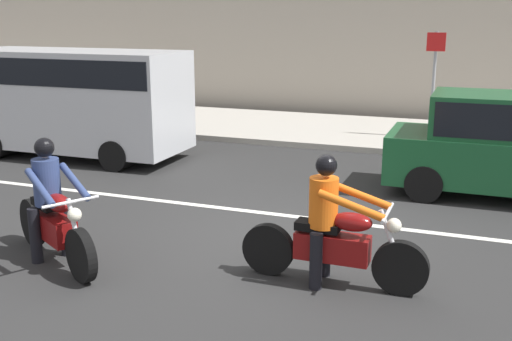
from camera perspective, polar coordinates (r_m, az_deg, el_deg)
name	(u,v)px	position (r m, az deg, el deg)	size (l,w,h in m)	color
ground_plane	(272,235)	(8.92, 1.54, -6.04)	(80.00, 80.00, 0.00)	#282828
sidewalk_slab	(370,133)	(16.42, 10.65, 3.50)	(40.00, 4.40, 0.14)	#A8A399
lane_marking_stripe	(257,212)	(9.90, 0.08, -3.90)	(18.00, 0.14, 0.01)	silver
motorcycle_with_rider_orange_stripe	(332,233)	(7.22, 7.11, -5.81)	(2.24, 0.70, 1.57)	black
motorcycle_with_rider_denim_blue	(53,213)	(8.21, -18.48, -3.81)	(2.00, 1.22, 1.62)	black
parked_hatchback_forest_green	(500,145)	(11.34, 21.85, 2.26)	(3.75, 1.76, 1.80)	#164C28
parked_van_silver	(73,96)	(14.13, -16.73, 6.72)	(5.03, 1.96, 2.35)	#B2B5BA
street_sign_post	(434,74)	(15.55, 16.31, 8.64)	(0.44, 0.08, 2.58)	gray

